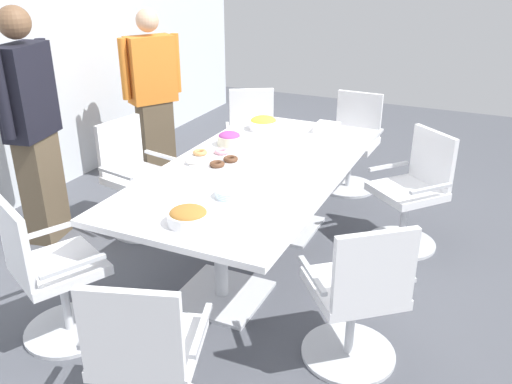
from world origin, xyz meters
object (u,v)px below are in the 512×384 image
object	(u,v)px
office_chair_1	(148,364)
office_chair_5	(253,143)
snack_bowl_candy_mix	(229,138)
donut_platter	(212,159)
plate_stack	(230,193)
office_chair_2	(357,301)
napkin_pile	(327,128)
snack_bowl_pretzels	(188,216)
person_standing_1	(153,95)
office_chair_3	(412,197)
conference_table	(256,182)
office_chair_6	(136,183)
office_chair_0	(52,278)
office_chair_4	(352,147)
snack_bowl_chips_yellow	(263,123)
person_standing_0	(32,125)

from	to	relation	value
office_chair_1	office_chair_5	distance (m)	3.16
snack_bowl_candy_mix	donut_platter	bearing A→B (deg)	-172.19
donut_platter	plate_stack	size ratio (longest dim) A/B	2.04
office_chair_2	napkin_pile	world-z (taller)	office_chair_2
plate_stack	snack_bowl_pretzels	bearing A→B (deg)	173.61
person_standing_1	snack_bowl_pretzels	distance (m)	2.59
office_chair_3	office_chair_5	xyz separation A→B (m)	(0.65, 1.65, 0.00)
office_chair_1	office_chair_5	world-z (taller)	same
conference_table	snack_bowl_candy_mix	distance (m)	0.54
office_chair_6	person_standing_1	distance (m)	1.21
snack_bowl_pretzels	napkin_pile	distance (m)	1.93
office_chair_0	snack_bowl_candy_mix	xyz separation A→B (m)	(1.64, -0.32, 0.40)
office_chair_4	office_chair_1	bearing A→B (deg)	91.22
person_standing_1	office_chair_0	bearing A→B (deg)	51.73
conference_table	snack_bowl_pretzels	size ratio (longest dim) A/B	10.23
office_chair_5	person_standing_1	xyz separation A→B (m)	(-0.30, 0.93, 0.46)
conference_table	snack_bowl_chips_yellow	xyz separation A→B (m)	(0.81, 0.30, 0.18)
person_standing_0	snack_bowl_candy_mix	bearing A→B (deg)	107.19
office_chair_6	conference_table	bearing A→B (deg)	98.19
office_chair_0	napkin_pile	xyz separation A→B (m)	(2.28, -0.91, 0.38)
office_chair_1	napkin_pile	size ratio (longest dim) A/B	4.92
office_chair_1	office_chair_6	size ratio (longest dim) A/B	1.00
office_chair_3	office_chair_6	xyz separation A→B (m)	(-0.66, 2.10, 0.00)
office_chair_4	office_chair_5	world-z (taller)	same
office_chair_3	conference_table	bearing A→B (deg)	76.46
office_chair_1	office_chair_5	size ratio (longest dim) A/B	1.00
snack_bowl_candy_mix	plate_stack	distance (m)	0.99
office_chair_3	snack_bowl_pretzels	xyz separation A→B (m)	(-1.67, 0.96, 0.39)
office_chair_6	napkin_pile	bearing A→B (deg)	135.85
office_chair_3	person_standing_1	size ratio (longest dim) A/B	0.55
snack_bowl_pretzels	snack_bowl_candy_mix	xyz separation A→B (m)	(1.29, 0.41, 0.00)
office_chair_3	snack_bowl_pretzels	bearing A→B (deg)	100.70
snack_bowl_candy_mix	snack_bowl_chips_yellow	bearing A→B (deg)	-9.55
office_chair_2	person_standing_1	distance (m)	3.20
person_standing_1	donut_platter	size ratio (longest dim) A/B	4.31
person_standing_1	donut_platter	distance (m)	1.68
person_standing_0	donut_platter	bearing A→B (deg)	92.59
donut_platter	napkin_pile	xyz separation A→B (m)	(1.01, -0.54, 0.02)
office_chair_6	plate_stack	xyz separation A→B (m)	(-0.60, -1.18, 0.37)
office_chair_6	snack_bowl_candy_mix	size ratio (longest dim) A/B	4.80
office_chair_6	plate_stack	size ratio (longest dim) A/B	4.80
office_chair_4	office_chair_5	bearing A→B (deg)	19.28
person_standing_0	conference_table	bearing A→B (deg)	91.07
conference_table	office_chair_6	bearing A→B (deg)	87.16
office_chair_6	person_standing_1	bearing A→B (deg)	-143.01
office_chair_6	plate_stack	distance (m)	1.37
person_standing_1	snack_bowl_pretzels	size ratio (longest dim) A/B	7.09
snack_bowl_candy_mix	napkin_pile	distance (m)	0.87
office_chair_6	donut_platter	size ratio (longest dim) A/B	2.36
office_chair_4	office_chair_0	bearing A→B (deg)	73.91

